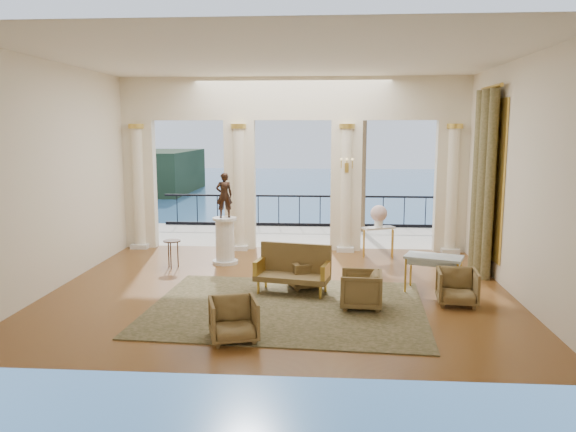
# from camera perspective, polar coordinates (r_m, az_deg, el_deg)

# --- Properties ---
(floor) EXTENTS (9.00, 9.00, 0.00)m
(floor) POSITION_cam_1_polar(r_m,az_deg,el_deg) (11.35, -0.76, -7.43)
(floor) COLOR #52260C
(floor) RESTS_ON ground
(room_walls) EXTENTS (9.00, 9.00, 9.00)m
(room_walls) POSITION_cam_1_polar(r_m,az_deg,el_deg) (9.79, -1.35, 7.07)
(room_walls) COLOR #F3E6CB
(room_walls) RESTS_ON ground
(arcade) EXTENTS (9.00, 0.56, 4.50)m
(arcade) POSITION_cam_1_polar(r_m,az_deg,el_deg) (14.72, 0.48, 6.52)
(arcade) COLOR beige
(arcade) RESTS_ON ground
(terrace) EXTENTS (10.00, 3.60, 0.10)m
(terrace) POSITION_cam_1_polar(r_m,az_deg,el_deg) (16.99, 0.88, -2.12)
(terrace) COLOR beige
(terrace) RESTS_ON ground
(balustrade) EXTENTS (9.00, 0.06, 1.03)m
(balustrade) POSITION_cam_1_polar(r_m,az_deg,el_deg) (18.49, 1.16, 0.22)
(balustrade) COLOR black
(balustrade) RESTS_ON terrace
(palm_tree) EXTENTS (2.00, 2.00, 4.50)m
(palm_tree) POSITION_cam_1_polar(r_m,az_deg,el_deg) (17.51, 7.75, 11.75)
(palm_tree) COLOR #4C3823
(palm_tree) RESTS_ON terrace
(headland) EXTENTS (22.00, 18.00, 6.00)m
(headland) POSITION_cam_1_polar(r_m,az_deg,el_deg) (86.79, -16.86, 4.39)
(headland) COLOR black
(headland) RESTS_ON sea
(sea) EXTENTS (160.00, 160.00, 0.00)m
(sea) POSITION_cam_1_polar(r_m,az_deg,el_deg) (71.45, 3.30, 1.45)
(sea) COLOR #2D5892
(sea) RESTS_ON ground
(curtain) EXTENTS (0.33, 1.40, 4.09)m
(curtain) POSITION_cam_1_polar(r_m,az_deg,el_deg) (12.86, 19.23, 3.17)
(curtain) COLOR #494926
(curtain) RESTS_ON ground
(window_frame) EXTENTS (0.04, 1.60, 3.40)m
(window_frame) POSITION_cam_1_polar(r_m,az_deg,el_deg) (12.90, 20.05, 3.50)
(window_frame) COLOR gold
(window_frame) RESTS_ON room_walls
(wall_sconce) EXTENTS (0.30, 0.11, 0.33)m
(wall_sconce) POSITION_cam_1_polar(r_m,az_deg,el_deg) (14.40, 5.98, 5.00)
(wall_sconce) COLOR gold
(wall_sconce) RESTS_ON arcade
(rug) EXTENTS (5.08, 4.06, 0.02)m
(rug) POSITION_cam_1_polar(r_m,az_deg,el_deg) (10.20, -0.10, -9.26)
(rug) COLOR #293217
(rug) RESTS_ON ground
(armchair_a) EXTENTS (0.86, 0.83, 0.72)m
(armchair_a) POSITION_cam_1_polar(r_m,az_deg,el_deg) (8.65, -5.55, -10.24)
(armchair_a) COLOR #413218
(armchair_a) RESTS_ON ground
(armchair_b) EXTENTS (0.76, 0.72, 0.72)m
(armchair_b) POSITION_cam_1_polar(r_m,az_deg,el_deg) (10.75, 16.81, -6.75)
(armchair_b) COLOR #413218
(armchair_b) RESTS_ON ground
(armchair_c) EXTENTS (0.72, 0.76, 0.74)m
(armchair_c) POSITION_cam_1_polar(r_m,az_deg,el_deg) (10.19, 7.42, -7.26)
(armchair_c) COLOR #413218
(armchair_c) RESTS_ON ground
(armchair_d) EXTENTS (0.76, 0.78, 0.63)m
(armchair_d) POSITION_cam_1_polar(r_m,az_deg,el_deg) (11.35, 1.77, -5.78)
(armchair_d) COLOR #413218
(armchair_d) RESTS_ON ground
(settee) EXTENTS (1.53, 0.89, 0.95)m
(settee) POSITION_cam_1_polar(r_m,az_deg,el_deg) (11.02, 0.56, -5.41)
(settee) COLOR #413218
(settee) RESTS_ON ground
(game_table) EXTENTS (1.21, 0.92, 0.74)m
(game_table) POSITION_cam_1_polar(r_m,az_deg,el_deg) (11.32, 14.58, -4.31)
(game_table) COLOR #98ABBB
(game_table) RESTS_ON ground
(pedestal) EXTENTS (0.61, 0.61, 1.11)m
(pedestal) POSITION_cam_1_polar(r_m,az_deg,el_deg) (13.41, -6.42, -2.59)
(pedestal) COLOR silver
(pedestal) RESTS_ON ground
(statue) EXTENTS (0.44, 0.36, 1.06)m
(statue) POSITION_cam_1_polar(r_m,az_deg,el_deg) (13.24, -6.50, 2.11)
(statue) COLOR black
(statue) RESTS_ON pedestal
(console_table) EXTENTS (0.86, 0.61, 0.76)m
(console_table) POSITION_cam_1_polar(r_m,az_deg,el_deg) (14.20, 9.17, -1.63)
(console_table) COLOR silver
(console_table) RESTS_ON ground
(urn) EXTENTS (0.41, 0.41, 0.55)m
(urn) POSITION_cam_1_polar(r_m,az_deg,el_deg) (14.12, 9.21, 0.14)
(urn) COLOR white
(urn) RESTS_ON console_table
(side_table) EXTENTS (0.40, 0.40, 0.65)m
(side_table) POSITION_cam_1_polar(r_m,az_deg,el_deg) (13.19, -11.69, -2.83)
(side_table) COLOR black
(side_table) RESTS_ON ground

